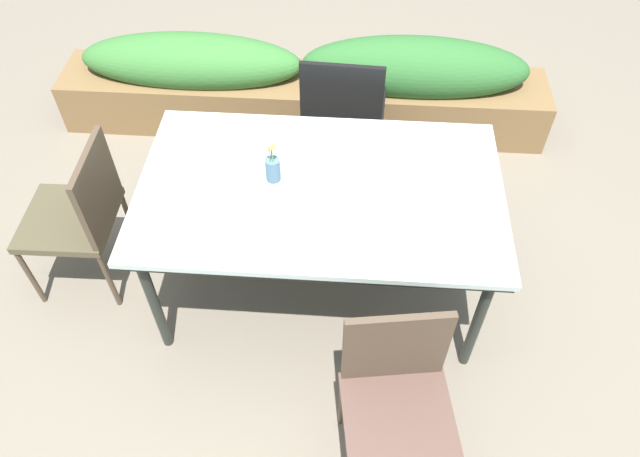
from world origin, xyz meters
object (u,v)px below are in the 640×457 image
object	(u,v)px
chair_far_side	(343,110)
chair_end_left	(80,211)
flower_vase	(272,164)
planter_box	(305,85)
chair_near_right	(397,396)
dining_table	(320,196)

from	to	relation	value
chair_far_side	chair_end_left	size ratio (longest dim) A/B	1.05
flower_vase	planter_box	world-z (taller)	flower_vase
chair_near_right	planter_box	size ratio (longest dim) A/B	0.27
flower_vase	planter_box	xyz separation A→B (m)	(0.02, 1.38, -0.55)
chair_far_side	chair_near_right	world-z (taller)	chair_far_side
chair_far_side	chair_near_right	bearing A→B (deg)	-77.27
flower_vase	planter_box	size ratio (longest dim) A/B	0.08
chair_far_side	planter_box	size ratio (longest dim) A/B	0.29
dining_table	chair_near_right	bearing A→B (deg)	-67.13
dining_table	planter_box	bearing A→B (deg)	98.01
chair_far_side	chair_near_right	xyz separation A→B (m)	(0.30, -1.75, -0.04)
chair_near_right	planter_box	xyz separation A→B (m)	(-0.57, 2.29, -0.18)
chair_end_left	chair_near_right	size ratio (longest dim) A/B	1.02
chair_end_left	chair_near_right	world-z (taller)	chair_end_left
flower_vase	chair_near_right	bearing A→B (deg)	-57.12
chair_far_side	flower_vase	bearing A→B (deg)	-106.44
chair_end_left	flower_vase	distance (m)	1.06
chair_far_side	flower_vase	size ratio (longest dim) A/B	3.66
flower_vase	chair_end_left	bearing A→B (deg)	-177.92
chair_far_side	dining_table	bearing A→B (deg)	-91.78
dining_table	chair_near_right	distance (m)	0.98
dining_table	planter_box	distance (m)	1.48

